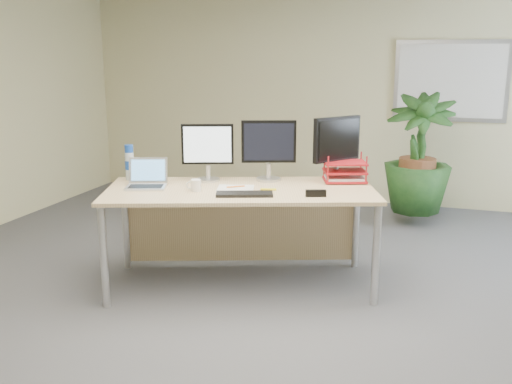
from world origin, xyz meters
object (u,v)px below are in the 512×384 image
(monitor_left, at_px, (208,149))
(monitor_right, at_px, (269,146))
(desk, at_px, (241,206))
(floor_plant, at_px, (418,158))
(laptop, at_px, (147,180))

(monitor_left, bearing_deg, monitor_right, 20.28)
(desk, height_order, monitor_right, monitor_right)
(floor_plant, xyz_separation_m, laptop, (-2.03, -2.39, 0.13))
(monitor_left, distance_m, monitor_right, 0.51)
(floor_plant, bearing_deg, laptop, -130.26)
(floor_plant, distance_m, laptop, 3.14)
(monitor_left, xyz_separation_m, laptop, (-0.39, -0.34, -0.22))
(desk, xyz_separation_m, floor_plant, (1.32, 2.12, 0.11))
(desk, height_order, floor_plant, floor_plant)
(monitor_left, bearing_deg, floor_plant, 51.47)
(floor_plant, relative_size, laptop, 3.92)
(desk, relative_size, monitor_left, 4.80)
(desk, xyz_separation_m, monitor_left, (-0.31, 0.07, 0.45))
(monitor_right, xyz_separation_m, laptop, (-0.87, -0.52, -0.23))
(floor_plant, bearing_deg, monitor_right, -121.65)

